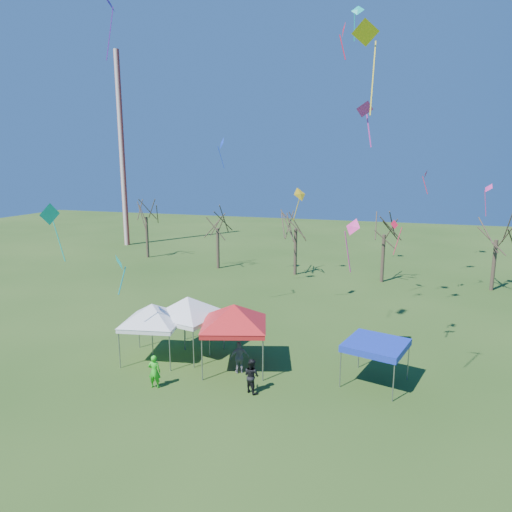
{
  "coord_description": "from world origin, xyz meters",
  "views": [
    {
      "loc": [
        7.34,
        -19.08,
        10.97
      ],
      "look_at": [
        0.32,
        3.0,
        6.22
      ],
      "focal_mm": 32.0,
      "sensor_mm": 36.0,
      "label": 1
    }
  ],
  "objects_px": {
    "tent_white_mid": "(188,301)",
    "tent_red": "(234,309)",
    "tree_2": "(296,212)",
    "tree_0": "(145,202)",
    "tree_4": "(498,222)",
    "tent_white_west": "(152,308)",
    "person_green": "(154,371)",
    "person_dark": "(252,376)",
    "tree_1": "(217,214)",
    "radio_mast": "(122,151)",
    "tent_blue": "(376,345)",
    "tree_3": "(385,217)",
    "person_grey": "(239,357)"
  },
  "relations": [
    {
      "from": "tree_2",
      "to": "person_grey",
      "type": "relative_size",
      "value": 4.72
    },
    {
      "from": "tree_4",
      "to": "tent_blue",
      "type": "height_order",
      "value": "tree_4"
    },
    {
      "from": "person_dark",
      "to": "tree_3",
      "type": "bearing_deg",
      "value": -74.62
    },
    {
      "from": "tree_3",
      "to": "person_green",
      "type": "relative_size",
      "value": 4.66
    },
    {
      "from": "tree_1",
      "to": "tent_red",
      "type": "relative_size",
      "value": 1.67
    },
    {
      "from": "tree_0",
      "to": "tree_3",
      "type": "xyz_separation_m",
      "value": [
        26.88,
        -3.34,
        -0.41
      ]
    },
    {
      "from": "radio_mast",
      "to": "person_grey",
      "type": "distance_m",
      "value": 43.77
    },
    {
      "from": "tree_3",
      "to": "tent_white_west",
      "type": "height_order",
      "value": "tree_3"
    },
    {
      "from": "tree_1",
      "to": "tree_2",
      "type": "bearing_deg",
      "value": -1.85
    },
    {
      "from": "tree_4",
      "to": "tent_red",
      "type": "relative_size",
      "value": 1.75
    },
    {
      "from": "tent_white_mid",
      "to": "tent_red",
      "type": "bearing_deg",
      "value": -17.89
    },
    {
      "from": "tent_white_mid",
      "to": "tent_red",
      "type": "height_order",
      "value": "tent_red"
    },
    {
      "from": "person_dark",
      "to": "tree_1",
      "type": "bearing_deg",
      "value": -36.77
    },
    {
      "from": "tree_0",
      "to": "person_dark",
      "type": "distance_m",
      "value": 35.18
    },
    {
      "from": "radio_mast",
      "to": "tree_2",
      "type": "relative_size",
      "value": 3.06
    },
    {
      "from": "tent_red",
      "to": "tree_2",
      "type": "bearing_deg",
      "value": 94.11
    },
    {
      "from": "radio_mast",
      "to": "tree_1",
      "type": "xyz_separation_m",
      "value": [
        17.23,
        -9.35,
        -6.71
      ]
    },
    {
      "from": "tree_1",
      "to": "tent_white_mid",
      "type": "distance_m",
      "value": 22.12
    },
    {
      "from": "tree_2",
      "to": "tent_white_mid",
      "type": "relative_size",
      "value": 1.87
    },
    {
      "from": "tree_3",
      "to": "tent_red",
      "type": "height_order",
      "value": "tree_3"
    },
    {
      "from": "radio_mast",
      "to": "tree_0",
      "type": "relative_size",
      "value": 2.96
    },
    {
      "from": "tree_1",
      "to": "tent_blue",
      "type": "distance_m",
      "value": 27.93
    },
    {
      "from": "tree_0",
      "to": "person_dark",
      "type": "xyz_separation_m",
      "value": [
        21.79,
        -27.04,
        -5.63
      ]
    },
    {
      "from": "tent_red",
      "to": "person_grey",
      "type": "height_order",
      "value": "tent_red"
    },
    {
      "from": "tent_white_mid",
      "to": "tent_blue",
      "type": "bearing_deg",
      "value": -3.48
    },
    {
      "from": "person_dark",
      "to": "tree_0",
      "type": "bearing_deg",
      "value": -23.63
    },
    {
      "from": "tree_1",
      "to": "radio_mast",
      "type": "bearing_deg",
      "value": 151.52
    },
    {
      "from": "tent_white_west",
      "to": "person_dark",
      "type": "bearing_deg",
      "value": -17.12
    },
    {
      "from": "tree_1",
      "to": "tent_white_mid",
      "type": "relative_size",
      "value": 1.72
    },
    {
      "from": "radio_mast",
      "to": "tent_blue",
      "type": "height_order",
      "value": "radio_mast"
    },
    {
      "from": "tent_white_west",
      "to": "tree_0",
      "type": "bearing_deg",
      "value": 121.38
    },
    {
      "from": "person_grey",
      "to": "person_dark",
      "type": "relative_size",
      "value": 1.02
    },
    {
      "from": "tent_white_west",
      "to": "tent_white_mid",
      "type": "bearing_deg",
      "value": 41.88
    },
    {
      "from": "tree_0",
      "to": "tent_white_west",
      "type": "distance_m",
      "value": 29.52
    },
    {
      "from": "tree_3",
      "to": "tent_red",
      "type": "distance_m",
      "value": 22.59
    },
    {
      "from": "tent_white_west",
      "to": "person_grey",
      "type": "height_order",
      "value": "tent_white_west"
    },
    {
      "from": "tree_2",
      "to": "tree_4",
      "type": "xyz_separation_m",
      "value": [
        17.72,
        -0.38,
        -0.23
      ]
    },
    {
      "from": "tree_0",
      "to": "tree_1",
      "type": "distance_m",
      "value": 10.47
    },
    {
      "from": "tent_white_mid",
      "to": "tree_2",
      "type": "bearing_deg",
      "value": 85.36
    },
    {
      "from": "tree_0",
      "to": "tree_2",
      "type": "distance_m",
      "value": 18.72
    },
    {
      "from": "tree_4",
      "to": "tent_white_west",
      "type": "distance_m",
      "value": 30.27
    },
    {
      "from": "tree_2",
      "to": "tent_red",
      "type": "relative_size",
      "value": 1.81
    },
    {
      "from": "tent_white_west",
      "to": "tent_red",
      "type": "xyz_separation_m",
      "value": [
        4.77,
        0.34,
        0.31
      ]
    },
    {
      "from": "tree_2",
      "to": "tree_0",
      "type": "bearing_deg",
      "value": 170.76
    },
    {
      "from": "person_grey",
      "to": "radio_mast",
      "type": "bearing_deg",
      "value": -80.51
    },
    {
      "from": "person_green",
      "to": "person_dark",
      "type": "bearing_deg",
      "value": -179.23
    },
    {
      "from": "tree_4",
      "to": "tent_white_west",
      "type": "bearing_deg",
      "value": -134.04
    },
    {
      "from": "radio_mast",
      "to": "person_green",
      "type": "bearing_deg",
      "value": -55.07
    },
    {
      "from": "tent_blue",
      "to": "person_grey",
      "type": "xyz_separation_m",
      "value": [
        -6.9,
        -0.94,
        -1.17
      ]
    },
    {
      "from": "tree_2",
      "to": "tent_red",
      "type": "xyz_separation_m",
      "value": [
        1.56,
        -21.69,
        -2.94
      ]
    }
  ]
}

